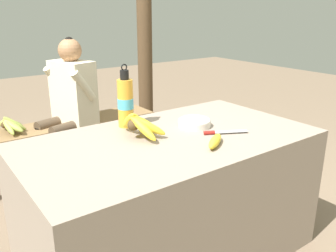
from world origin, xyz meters
name	(u,v)px	position (x,y,z in m)	size (l,w,h in m)	color
market_counter	(170,198)	(0.00, 0.00, 0.34)	(1.45, 0.81, 0.68)	gray
banana_bunch_ripe	(139,124)	(-0.12, 0.09, 0.75)	(0.17, 0.31, 0.14)	#4C381E
serving_bowl	(194,122)	(0.21, 0.06, 0.70)	(0.17, 0.17, 0.04)	silver
water_bottle	(125,102)	(-0.09, 0.28, 0.81)	(0.08, 0.08, 0.34)	gold
loose_banana_front	(215,141)	(0.10, -0.21, 0.70)	(0.17, 0.14, 0.04)	yellow
knife	(219,132)	(0.23, -0.11, 0.69)	(0.21, 0.13, 0.02)	#BCBCC1
wooden_bench	(63,132)	(-0.08, 1.30, 0.36)	(1.51, 0.32, 0.43)	brown
seated_vendor	(69,99)	(-0.03, 1.25, 0.62)	(0.46, 0.43, 1.09)	#473828
banana_bunch_green	(10,124)	(-0.47, 1.30, 0.49)	(0.18, 0.28, 0.14)	#4C381E
support_post_far	(144,24)	(0.89, 1.61, 1.15)	(0.14, 0.14, 2.30)	#4C3823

